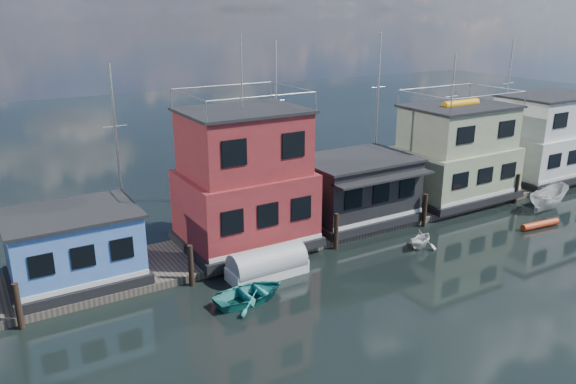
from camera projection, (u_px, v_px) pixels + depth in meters
ground at (511, 297)px, 27.53m from camera, size 160.00×160.00×0.00m
dock at (360, 219)px, 37.27m from camera, size 48.00×5.00×0.40m
houseboat_blue at (74, 247)px, 27.87m from camera, size 6.40×4.90×3.66m
houseboat_red at (244, 182)px, 31.92m from camera, size 7.40×5.90×11.86m
houseboat_dark at (356, 188)px, 36.32m from camera, size 7.40×6.10×4.06m
houseboat_green at (456, 154)px, 40.37m from camera, size 8.40×5.90×7.03m
houseboat_white at (544, 138)px, 45.25m from camera, size 8.40×5.90×6.66m
pilings at (385, 220)px, 34.54m from camera, size 42.28×0.28×2.20m
background_masts at (364, 118)px, 42.83m from camera, size 36.40×0.16×12.00m
red_kayak at (540, 224)px, 36.21m from camera, size 3.02×0.74×0.44m
motorboat at (548, 198)px, 39.42m from camera, size 4.33×2.12×1.60m
tarp_runabout at (267, 265)px, 29.50m from camera, size 4.28×1.78×1.73m
dinghy_teal at (251, 293)px, 27.07m from camera, size 3.91×2.94×0.77m
dinghy_white at (421, 239)px, 33.09m from camera, size 2.65×2.48×1.13m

